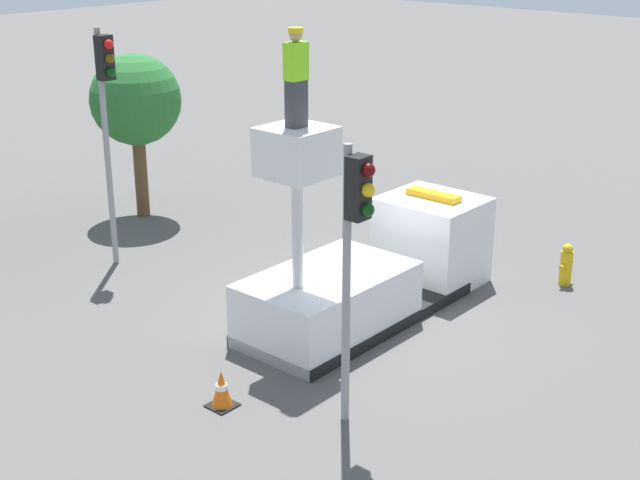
{
  "coord_description": "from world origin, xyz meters",
  "views": [
    {
      "loc": [
        -13.35,
        -10.55,
        7.99
      ],
      "look_at": [
        -2.52,
        -1.16,
        2.73
      ],
      "focal_mm": 50.0,
      "sensor_mm": 36.0,
      "label": 1
    }
  ],
  "objects": [
    {
      "name": "tree_left_bg",
      "position": [
        1.38,
        8.8,
        3.24
      ],
      "size": [
        2.46,
        2.46,
        4.52
      ],
      "color": "brown",
      "rests_on": "ground"
    },
    {
      "name": "fire_hydrant",
      "position": [
        4.55,
        -2.46,
        0.48
      ],
      "size": [
        0.52,
        0.28,
        0.99
      ],
      "color": "gold",
      "rests_on": "ground"
    },
    {
      "name": "traffic_cone_rear",
      "position": [
        -4.3,
        -0.47,
        0.33
      ],
      "size": [
        0.46,
        0.46,
        0.69
      ],
      "color": "black",
      "rests_on": "ground"
    },
    {
      "name": "worker",
      "position": [
        -1.82,
        0.0,
        5.29
      ],
      "size": [
        0.4,
        0.26,
        1.75
      ],
      "color": "#38383D",
      "rests_on": "bucket_truck"
    },
    {
      "name": "traffic_light_across",
      "position": [
        -1.35,
        6.29,
        3.97
      ],
      "size": [
        0.34,
        0.57,
        5.62
      ],
      "color": "gray",
      "rests_on": "ground"
    },
    {
      "name": "bucket_truck",
      "position": [
        0.47,
        0.0,
        0.91
      ],
      "size": [
        6.37,
        2.2,
        4.41
      ],
      "color": "black",
      "rests_on": "ground"
    },
    {
      "name": "traffic_light_pole",
      "position": [
        -3.22,
        -2.48,
        3.37
      ],
      "size": [
        0.34,
        0.57,
        4.75
      ],
      "color": "gray",
      "rests_on": "ground"
    },
    {
      "name": "ground_plane",
      "position": [
        0.0,
        0.0,
        0.0
      ],
      "size": [
        120.0,
        120.0,
        0.0
      ],
      "primitive_type": "plane",
      "color": "#565451"
    }
  ]
}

